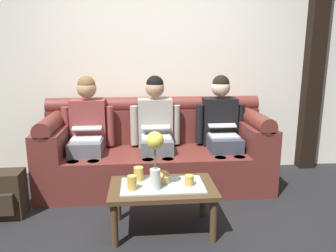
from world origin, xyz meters
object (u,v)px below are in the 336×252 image
Objects in this scene: couch at (156,153)px; coffee_table at (163,192)px; person_left at (87,129)px; cup_near_right at (139,174)px; person_right at (222,126)px; cup_near_left at (132,183)px; snack_bowl at (163,177)px; flower_vase at (155,152)px; backpack_left at (6,195)px; cup_far_center at (189,180)px; person_middle at (156,128)px.

couch is 1.01m from coffee_table.
cup_near_right is (0.55, -0.89, -0.19)m from person_left.
cup_near_left is at bearing -132.48° from person_right.
snack_bowl is at bearing -15.99° from cup_near_right.
cup_near_left reaches higher than snack_bowl.
couch is 21.25× the size of cup_near_left.
person_left is 1.00× the size of person_right.
coffee_table is at bearing -30.96° from cup_near_right.
couch is 19.71× the size of snack_bowl.
couch is at bearing 90.00° from coffee_table.
flower_vase is 1.49m from backpack_left.
snack_bowl is at bearing -127.60° from person_right.
person_left is 1.02m from backpack_left.
coffee_table is at bearing 16.49° from cup_near_left.
cup_far_center reaches higher than coffee_table.
person_right reaches higher than cup_near_left.
cup_near_right is at bearing 164.01° from snack_bowl.
person_right reaches higher than coffee_table.
coffee_table is 0.12m from snack_bowl.
coffee_table is 10.37× the size of cup_far_center.
cup_far_center reaches higher than backpack_left.
person_middle is at bearing -90.00° from couch.
flower_vase is at bearing -127.86° from coffee_table.
cup_near_left is at bearing -105.31° from cup_near_right.
person_middle is 2.86× the size of backpack_left.
person_middle is 9.83× the size of snack_bowl.
cup_far_center is (-0.52, -1.03, -0.21)m from person_right.
person_middle is 0.97m from snack_bowl.
cup_near_left is at bearing -163.51° from coffee_table.
coffee_table is (0.00, -1.01, -0.02)m from couch.
person_middle reaches higher than snack_bowl.
cup_near_left is (-0.26, -0.13, 0.02)m from snack_bowl.
cup_far_center is (0.96, -1.03, -0.21)m from person_left.
couch is 2.01× the size of person_left.
person_left is 0.74m from person_middle.
backpack_left is (-1.40, 0.37, -0.13)m from coffee_table.
couch is 0.92m from cup_near_right.
cup_far_center is (0.21, -0.09, 0.00)m from snack_bowl.
person_left reaches higher than coffee_table.
cup_far_center is at bearing -78.13° from person_middle.
coffee_table is 0.28m from cup_near_left.
snack_bowl is 1.48× the size of cup_far_center.
flower_vase is (-0.80, -1.09, 0.05)m from person_right.
person_right is (0.74, -0.00, 0.00)m from person_middle.
couch reaches higher than cup_far_center.
flower_vase is 0.34m from cup_near_right.
flower_vase is at bearing -169.12° from cup_far_center.
couch is 0.80m from person_right.
cup_near_left is at bearing -20.86° from backpack_left.
cup_far_center is 1.68m from backpack_left.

